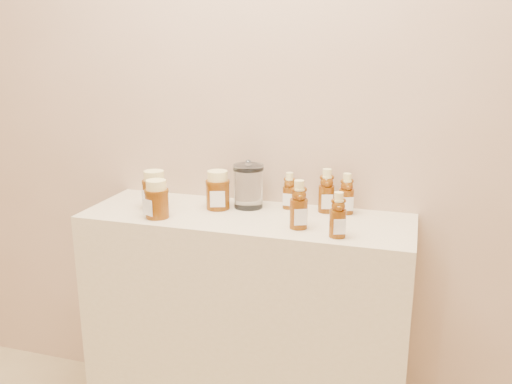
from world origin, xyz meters
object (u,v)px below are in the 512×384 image
(honey_jar_left, at_px, (155,190))
(glass_canister, at_px, (248,184))
(bear_bottle_back_left, at_px, (289,188))
(bear_bottle_front_left, at_px, (299,201))
(display_table, at_px, (247,326))

(honey_jar_left, height_order, glass_canister, glass_canister)
(bear_bottle_back_left, distance_m, glass_canister, 0.16)
(bear_bottle_front_left, bearing_deg, bear_bottle_back_left, 86.49)
(display_table, height_order, glass_canister, glass_canister)
(bear_bottle_front_left, height_order, honey_jar_left, bear_bottle_front_left)
(bear_bottle_back_left, distance_m, bear_bottle_front_left, 0.23)
(display_table, distance_m, bear_bottle_front_left, 0.59)
(bear_bottle_front_left, xyz_separation_m, honey_jar_left, (-0.57, 0.06, -0.02))
(honey_jar_left, bearing_deg, bear_bottle_front_left, -2.12)
(display_table, xyz_separation_m, glass_canister, (-0.02, 0.10, 0.54))
(bear_bottle_back_left, relative_size, honey_jar_left, 1.08)
(bear_bottle_back_left, bearing_deg, bear_bottle_front_left, -65.46)
(display_table, bearing_deg, bear_bottle_back_left, 45.99)
(bear_bottle_back_left, xyz_separation_m, glass_canister, (-0.15, -0.03, 0.01))
(bear_bottle_back_left, bearing_deg, glass_canister, -164.92)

